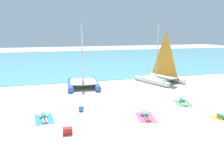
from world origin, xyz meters
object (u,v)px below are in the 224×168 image
Objects in this scene: sailboat_blue at (83,78)px; beach_ball at (81,108)px; towel_center_right at (183,103)px; sunbather_center_right at (183,101)px; sunbather_leftmost at (44,117)px; towel_center_left at (146,117)px; cooler_box at (68,131)px; towel_leftmost at (44,119)px; sunbather_center_left at (145,115)px; sailboat_white at (160,74)px.

sailboat_blue is 7.12m from beach_ball.
sunbather_center_right is at bearing 72.57° from towel_center_right.
towel_center_left is (6.37, -1.57, -0.13)m from sunbather_leftmost.
cooler_box is (-1.24, -3.39, -0.02)m from beach_ball.
towel_leftmost and towel_center_left have the same top height.
sailboat_blue is 15.61× the size of beach_ball.
sunbather_leftmost is 2.61m from beach_ball.
cooler_box is at bearing -97.85° from sailboat_blue.
towel_leftmost and towel_center_right have the same top height.
sailboat_white is at bearing 68.06° from sunbather_center_left.
sailboat_blue is at bearing 132.03° from towel_center_right.
towel_center_left is at bearing -136.45° from sunbather_center_right.
beach_ball reaches higher than cooler_box.
sunbather_center_right is at bearing -125.00° from sailboat_white.
towel_center_right is 1.23× the size of sunbather_center_right.
cooler_box is (1.26, -2.65, 0.05)m from sunbather_leftmost.
sailboat_white is 14.43m from towel_leftmost.
towel_center_left is 4.45m from towel_center_right.
sunbather_leftmost is 2.94m from cooler_box.
beach_ball is at bearing 149.16° from towel_center_left.
sailboat_white reaches higher than sunbather_center_left.
towel_leftmost is 6.53m from sunbather_center_left.
sailboat_blue reaches higher than towel_center_left.
sunbather_center_left is 4.48m from beach_ball.
cooler_box reaches higher than sunbather_center_right.
towel_center_right is at bearing -90.00° from sunbather_center_right.
sunbather_center_left reaches higher than towel_center_left.
sailboat_white reaches higher than towel_center_left.
towel_center_left is at bearing -68.60° from sailboat_blue.
sailboat_blue is 3.29× the size of towel_leftmost.
sunbather_center_left is at bearing -12.71° from towel_leftmost.
towel_leftmost is 10.41m from sunbather_center_right.
cooler_box is (-9.14, -3.06, 0.05)m from sunbather_center_right.
sunbather_leftmost reaches higher than towel_center_right.
sailboat_white is 7.52m from towel_center_right.
sailboat_blue is 8.61m from sunbather_leftmost.
sailboat_white is 4.01× the size of sunbather_leftmost.
cooler_box reaches higher than towel_leftmost.
towel_center_right is at bearing -2.85° from beach_ball.
towel_leftmost is at bearing 115.90° from cooler_box.
towel_leftmost is 2.63m from beach_ball.
towel_leftmost is 1.22× the size of sunbather_center_left.
towel_leftmost is 4.74× the size of beach_ball.
towel_center_right is (4.01, 1.91, 0.00)m from towel_center_left.
towel_leftmost is at bearing -159.96° from sunbather_center_right.
sunbather_leftmost is at bearing 166.15° from towel_center_left.
sunbather_center_right is 3.08× the size of cooler_box.
sunbather_center_left is at bearing 79.26° from towel_center_left.
towel_center_right is at bearing -125.03° from sailboat_white.
sunbather_leftmost is (-0.01, 0.07, 0.13)m from towel_leftmost.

